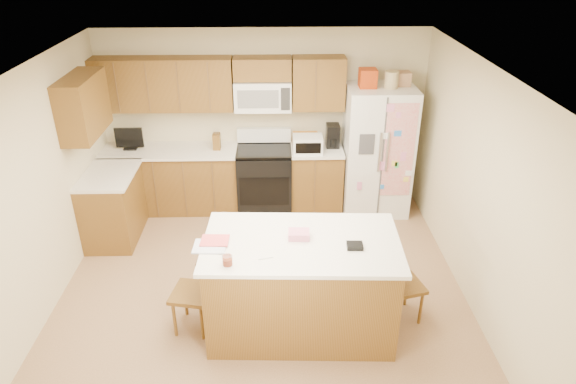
{
  "coord_description": "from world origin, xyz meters",
  "views": [
    {
      "loc": [
        0.17,
        -4.68,
        3.66
      ],
      "look_at": [
        0.3,
        0.35,
        1.06
      ],
      "focal_mm": 32.0,
      "sensor_mm": 36.0,
      "label": 1
    }
  ],
  "objects_px": {
    "stove": "(265,178)",
    "windsor_chair_left": "(194,292)",
    "refrigerator": "(377,149)",
    "windsor_chair_back": "(301,250)",
    "island": "(301,284)",
    "windsor_chair_right": "(402,285)"
  },
  "relations": [
    {
      "from": "stove",
      "to": "windsor_chair_left",
      "type": "bearing_deg",
      "value": -104.67
    },
    {
      "from": "refrigerator",
      "to": "windsor_chair_back",
      "type": "xyz_separation_m",
      "value": [
        -1.13,
        -1.77,
        -0.47
      ]
    },
    {
      "from": "island",
      "to": "stove",
      "type": "bearing_deg",
      "value": 98.97
    },
    {
      "from": "refrigerator",
      "to": "windsor_chair_right",
      "type": "relative_size",
      "value": 2.32
    },
    {
      "from": "windsor_chair_right",
      "to": "stove",
      "type": "bearing_deg",
      "value": 120.57
    },
    {
      "from": "stove",
      "to": "windsor_chair_back",
      "type": "distance_m",
      "value": 1.88
    },
    {
      "from": "island",
      "to": "windsor_chair_left",
      "type": "height_order",
      "value": "island"
    },
    {
      "from": "stove",
      "to": "windsor_chair_right",
      "type": "distance_m",
      "value": 2.83
    },
    {
      "from": "stove",
      "to": "island",
      "type": "distance_m",
      "value": 2.57
    },
    {
      "from": "island",
      "to": "windsor_chair_right",
      "type": "distance_m",
      "value": 1.05
    },
    {
      "from": "refrigerator",
      "to": "island",
      "type": "distance_m",
      "value": 2.77
    },
    {
      "from": "stove",
      "to": "windsor_chair_left",
      "type": "height_order",
      "value": "stove"
    },
    {
      "from": "refrigerator",
      "to": "windsor_chair_left",
      "type": "bearing_deg",
      "value": -132.12
    },
    {
      "from": "windsor_chair_right",
      "to": "island",
      "type": "bearing_deg",
      "value": -174.49
    },
    {
      "from": "windsor_chair_left",
      "to": "windsor_chair_right",
      "type": "relative_size",
      "value": 1.05
    },
    {
      "from": "island",
      "to": "windsor_chair_left",
      "type": "distance_m",
      "value": 1.07
    },
    {
      "from": "island",
      "to": "windsor_chair_right",
      "type": "xyz_separation_m",
      "value": [
        1.04,
        0.1,
        -0.1
      ]
    },
    {
      "from": "refrigerator",
      "to": "windsor_chair_right",
      "type": "xyz_separation_m",
      "value": [
        -0.13,
        -2.37,
        -0.51
      ]
    },
    {
      "from": "stove",
      "to": "refrigerator",
      "type": "height_order",
      "value": "refrigerator"
    },
    {
      "from": "windsor_chair_back",
      "to": "windsor_chair_right",
      "type": "xyz_separation_m",
      "value": [
        1.0,
        -0.61,
        -0.03
      ]
    },
    {
      "from": "island",
      "to": "refrigerator",
      "type": "bearing_deg",
      "value": 64.67
    },
    {
      "from": "stove",
      "to": "island",
      "type": "bearing_deg",
      "value": -81.03
    }
  ]
}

